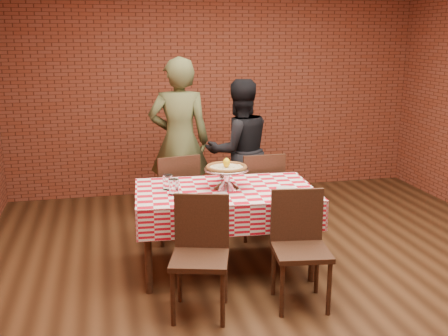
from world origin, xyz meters
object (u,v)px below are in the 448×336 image
Objects in this scene: chair_near_left at (200,259)px; pizza at (226,168)px; pizza_stand at (226,178)px; chair_far_right at (258,193)px; diner_black at (239,151)px; water_glass_left at (174,187)px; diner_olive at (179,141)px; table at (225,229)px; condiment_caddy at (223,173)px; chair_far_left at (173,196)px; water_glass_right at (168,182)px; chair_near_right at (301,251)px.

pizza is at bearing 79.61° from chair_near_left.
pizza_stand is at bearing -45.00° from pizza.
diner_black is (-0.07, 0.55, 0.35)m from chair_far_right.
water_glass_left is 1.46m from diner_olive.
table is at bearing 53.45° from chair_far_right.
diner_olive is (-0.23, 1.35, 0.08)m from pizza_stand.
table is 1.70× the size of chair_far_right.
chair_far_left is at bearing 119.81° from condiment_caddy.
pizza_stand reaches higher than condiment_caddy.
diner_black is at bearing 70.84° from pizza.
water_glass_left is (-0.47, -0.06, 0.45)m from table.
pizza_stand is at bearing 63.32° from diner_black.
diner_black is (0.83, 2.07, 0.36)m from chair_near_left.
water_glass_right is 0.57m from condiment_caddy.
pizza reaches higher than chair_near_left.
water_glass_right is at bearing 83.54° from diner_olive.
pizza reaches higher than chair_near_right.
pizza is (-0.00, 0.00, 0.10)m from pizza_stand.
diner_black reaches higher than water_glass_left.
pizza_stand is 0.44× the size of chair_far_left.
diner_olive reaches higher than chair_near_right.
water_glass_left is at bearing 86.32° from diner_olive.
diner_black is at bearing 55.78° from water_glass_left.
table is 4.26× the size of pizza.
table is 0.97× the size of diner_black.
chair_near_right reaches higher than condiment_caddy.
diner_black reaches higher than pizza.
diner_black reaches higher than water_glass_right.
chair_far_left is 0.99m from diner_black.
chair_near_left reaches higher than water_glass_right.
diner_olive reaches higher than chair_far_right.
pizza is at bearing -101.59° from condiment_caddy.
chair_near_right reaches higher than water_glass_right.
water_glass_left is 0.81m from chair_near_left.
pizza_stand is at bearing 79.61° from chair_near_left.
chair_near_right is (0.41, -0.82, -0.49)m from pizza.
pizza is 1.36m from diner_black.
pizza_stand is 0.97m from chair_near_left.
chair_near_right is 2.13m from diner_black.
pizza is 0.40× the size of chair_far_left.
chair_near_right is at bearing -44.25° from water_glass_right.
chair_far_right reaches higher than condiment_caddy.
pizza_stand reaches higher than chair_near_left.
diner_black reaches higher than chair_near_left.
chair_far_left reaches higher than water_glass_right.
pizza_stand is 3.04× the size of water_glass_right.
chair_far_right is at bearing 75.07° from chair_near_left.
diner_olive reaches higher than chair_far_left.
water_glass_right is at bearing -167.46° from condiment_caddy.
water_glass_right is 0.14× the size of chair_far_left.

